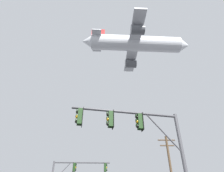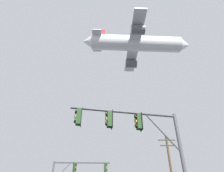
# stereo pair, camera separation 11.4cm
# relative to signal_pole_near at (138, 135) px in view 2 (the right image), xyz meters

# --- Properties ---
(signal_pole_near) EXTENTS (6.18, 1.30, 6.46)m
(signal_pole_near) POSITION_rel_signal_pole_near_xyz_m (0.00, 0.00, 0.00)
(signal_pole_near) COLOR #4C4C51
(signal_pole_near) RESTS_ON ground
(airplane) EXTENTS (29.72, 22.96, 8.13)m
(airplane) POSITION_rel_signal_pole_near_xyz_m (5.71, 28.32, 36.01)
(airplane) COLOR white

